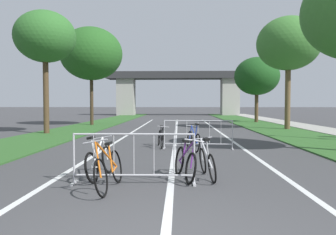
% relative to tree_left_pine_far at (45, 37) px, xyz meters
% --- Properties ---
extents(grass_verge_left, '(3.36, 52.20, 0.05)m').
position_rel_tree_left_pine_far_xyz_m(grass_verge_left, '(0.74, 7.15, -5.19)').
color(grass_verge_left, '#2D5B26').
rests_on(grass_verge_left, ground).
extents(grass_verge_right, '(3.36, 52.20, 0.05)m').
position_rel_tree_left_pine_far_xyz_m(grass_verge_right, '(13.33, 7.15, -5.19)').
color(grass_verge_right, '#2D5B26').
rests_on(grass_verge_right, ground).
extents(sidewalk_path_right, '(2.22, 52.20, 0.08)m').
position_rel_tree_left_pine_far_xyz_m(sidewalk_path_right, '(16.11, 7.15, -5.18)').
color(sidewalk_path_right, '#9E9B93').
rests_on(sidewalk_path_right, ground).
extents(lane_stripe_center, '(0.14, 30.20, 0.01)m').
position_rel_tree_left_pine_far_xyz_m(lane_stripe_center, '(7.03, 0.90, -5.21)').
color(lane_stripe_center, silver).
rests_on(lane_stripe_center, ground).
extents(lane_stripe_right_lane, '(0.14, 30.20, 0.01)m').
position_rel_tree_left_pine_far_xyz_m(lane_stripe_right_lane, '(9.57, 0.90, -5.21)').
color(lane_stripe_right_lane, silver).
rests_on(lane_stripe_right_lane, ground).
extents(lane_stripe_left_lane, '(0.14, 30.20, 0.01)m').
position_rel_tree_left_pine_far_xyz_m(lane_stripe_left_lane, '(4.49, 0.90, -5.21)').
color(lane_stripe_left_lane, silver).
rests_on(lane_stripe_left_lane, ground).
extents(overpass_bridge, '(19.77, 3.33, 6.07)m').
position_rel_tree_left_pine_far_xyz_m(overpass_bridge, '(7.03, 28.94, -1.09)').
color(overpass_bridge, '#2D2D30').
rests_on(overpass_bridge, ground).
extents(tree_left_pine_far, '(3.25, 3.25, 6.64)m').
position_rel_tree_left_pine_far_xyz_m(tree_left_pine_far, '(0.00, 0.00, 0.00)').
color(tree_left_pine_far, '#4C3823').
rests_on(tree_left_pine_far, ground).
extents(tree_left_oak_mid, '(4.68, 4.68, 7.41)m').
position_rel_tree_left_pine_far_xyz_m(tree_left_oak_mid, '(0.58, 7.21, 0.19)').
color(tree_left_oak_mid, '#3D2D1E').
rests_on(tree_left_oak_mid, ground).
extents(tree_right_maple_mid, '(3.95, 3.95, 7.12)m').
position_rel_tree_left_pine_far_xyz_m(tree_right_maple_mid, '(14.08, 3.49, 0.19)').
color(tree_right_maple_mid, brown).
rests_on(tree_right_maple_mid, ground).
extents(tree_right_cypress_far, '(3.87, 3.87, 5.68)m').
position_rel_tree_left_pine_far_xyz_m(tree_right_cypress_far, '(13.95, 11.31, -1.19)').
color(tree_right_cypress_far, '#4C3823').
rests_on(tree_right_cypress_far, ground).
extents(crowd_barrier_nearest, '(2.55, 0.48, 1.05)m').
position_rel_tree_left_pine_far_xyz_m(crowd_barrier_nearest, '(6.27, -10.95, -4.69)').
color(crowd_barrier_nearest, '#ADADB2').
rests_on(crowd_barrier_nearest, ground).
extents(crowd_barrier_second, '(2.56, 0.57, 1.05)m').
position_rel_tree_left_pine_far_xyz_m(crowd_barrier_second, '(7.90, -5.60, -4.69)').
color(crowd_barrier_second, '#ADADB2').
rests_on(crowd_barrier_second, ground).
extents(bicycle_black_0, '(0.52, 1.70, 0.85)m').
position_rel_tree_left_pine_far_xyz_m(bicycle_black_0, '(6.51, -5.15, -4.87)').
color(bicycle_black_0, black).
rests_on(bicycle_black_0, ground).
extents(bicycle_silver_1, '(0.55, 1.60, 0.93)m').
position_rel_tree_left_pine_far_xyz_m(bicycle_silver_1, '(7.82, -10.39, -4.86)').
color(bicycle_silver_1, black).
rests_on(bicycle_silver_1, ground).
extents(bicycle_purple_2, '(0.67, 1.61, 0.95)m').
position_rel_tree_left_pine_far_xyz_m(bicycle_purple_2, '(7.33, -10.51, -4.85)').
color(bicycle_purple_2, black).
rests_on(bicycle_purple_2, ground).
extents(bicycle_orange_3, '(0.51, 1.78, 1.04)m').
position_rel_tree_left_pine_far_xyz_m(bicycle_orange_3, '(5.85, -11.42, -4.82)').
color(bicycle_orange_3, black).
rests_on(bicycle_orange_3, ground).
extents(bicycle_white_4, '(0.45, 1.67, 0.96)m').
position_rel_tree_left_pine_far_xyz_m(bicycle_white_4, '(5.44, -10.46, -4.85)').
color(bicycle_white_4, black).
rests_on(bicycle_white_4, ground).
extents(bicycle_blue_5, '(0.49, 1.74, 0.98)m').
position_rel_tree_left_pine_far_xyz_m(bicycle_blue_5, '(7.71, -6.04, -4.85)').
color(bicycle_blue_5, black).
rests_on(bicycle_blue_5, ground).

